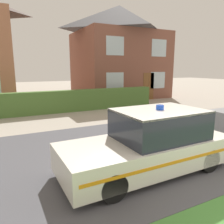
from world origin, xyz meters
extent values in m
cube|color=#4C4C51|center=(0.00, 3.89, 0.01)|extent=(28.00, 6.11, 0.01)
cube|color=#4C7233|center=(-0.67, 10.51, 0.62)|extent=(11.60, 0.50, 1.23)
cylinder|color=black|center=(-2.00, 3.12, 0.30)|extent=(0.57, 0.21, 0.57)
cylinder|color=black|center=(-1.97, 1.65, 0.30)|extent=(0.57, 0.21, 0.57)
cylinder|color=black|center=(0.63, 3.17, 0.30)|extent=(0.57, 0.21, 0.57)
cylinder|color=black|center=(0.66, 1.70, 0.30)|extent=(0.57, 0.21, 0.57)
cube|color=silver|center=(-0.67, 2.41, 0.49)|extent=(4.27, 1.75, 0.64)
cube|color=#232833|center=(-0.31, 2.42, 1.16)|extent=(2.09, 1.54, 0.70)
cube|color=silver|center=(-0.31, 2.42, 1.49)|extent=(2.09, 1.54, 0.04)
cube|color=orange|center=(-0.68, 3.25, 0.53)|extent=(4.03, 0.08, 0.07)
cube|color=orange|center=(-0.65, 1.57, 0.53)|extent=(4.03, 0.08, 0.07)
cylinder|color=blue|center=(-0.31, 2.42, 1.56)|extent=(0.19, 0.19, 0.11)
cylinder|color=black|center=(4.02, 3.92, 0.30)|extent=(0.58, 0.22, 0.58)
cube|color=brown|center=(5.61, 15.42, 2.70)|extent=(7.02, 5.96, 5.40)
pyramid|color=#56565B|center=(5.61, 15.42, 6.48)|extent=(7.37, 6.25, 2.16)
cube|color=brown|center=(6.65, 12.43, 1.05)|extent=(1.00, 0.02, 2.10)
cube|color=silver|center=(3.68, 12.43, 1.51)|extent=(1.40, 0.02, 1.30)
cube|color=silver|center=(7.54, 12.43, 1.51)|extent=(1.40, 0.02, 1.30)
cube|color=silver|center=(3.68, 12.43, 4.00)|extent=(1.40, 0.02, 1.30)
cube|color=silver|center=(7.54, 12.43, 4.00)|extent=(1.40, 0.02, 1.30)
camera|label=1|loc=(-3.66, -1.68, 2.50)|focal=35.00mm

